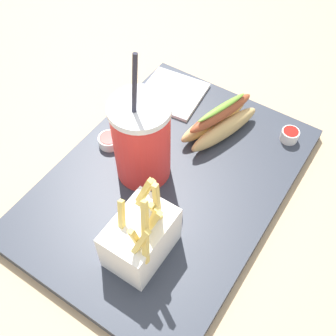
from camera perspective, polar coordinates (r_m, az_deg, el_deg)
name	(u,v)px	position (r m, az deg, el deg)	size (l,w,h in m)	color
ground_plane	(168,189)	(0.70, 0.00, -2.95)	(2.40, 2.40, 0.02)	tan
food_tray	(168,182)	(0.69, 0.00, -2.02)	(0.49, 0.35, 0.02)	#2D333D
soda_cup	(142,141)	(0.63, -3.66, 3.79)	(0.09, 0.09, 0.24)	red
fries_basket	(141,237)	(0.58, -3.77, -9.52)	(0.10, 0.07, 0.15)	white
hot_dog_1	(220,122)	(0.73, 7.17, 6.35)	(0.16, 0.10, 0.07)	tan
ketchup_cup_1	(290,135)	(0.76, 16.51, 4.42)	(0.03, 0.03, 0.02)	white
ketchup_cup_2	(109,140)	(0.73, -8.13, 3.82)	(0.04, 0.04, 0.02)	white
napkin_stack	(172,93)	(0.81, 0.54, 10.33)	(0.11, 0.12, 0.01)	white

